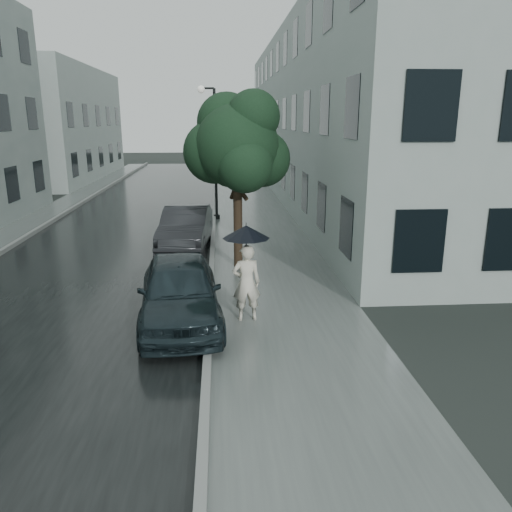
{
  "coord_description": "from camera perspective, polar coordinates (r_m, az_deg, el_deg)",
  "views": [
    {
      "loc": [
        -1.28,
        -9.44,
        4.32
      ],
      "look_at": [
        -0.49,
        1.54,
        1.3
      ],
      "focal_mm": 35.0,
      "sensor_mm": 36.0,
      "label": 1
    }
  ],
  "objects": [
    {
      "name": "car_far",
      "position": [
        17.4,
        -8.01,
        3.23
      ],
      "size": [
        1.79,
        4.39,
        1.42
      ],
      "primitive_type": "imported",
      "rotation": [
        0.0,
        0.0,
        -0.07
      ],
      "color": "#212326",
      "rests_on": "ground"
    },
    {
      "name": "asphalt_road",
      "position": [
        22.19,
        -13.92,
        3.67
      ],
      "size": [
        6.85,
        60.0,
        0.0
      ],
      "primitive_type": "cube",
      "color": "black",
      "rests_on": "ground"
    },
    {
      "name": "umbrella",
      "position": [
        10.61,
        -1.14,
        2.78
      ],
      "size": [
        1.27,
        1.27,
        1.26
      ],
      "rotation": [
        0.0,
        0.0,
        0.3
      ],
      "color": "black",
      "rests_on": "ground"
    },
    {
      "name": "sidewalk",
      "position": [
        21.92,
        -0.04,
        3.98
      ],
      "size": [
        3.5,
        60.0,
        0.01
      ],
      "primitive_type": "cube",
      "color": "slate",
      "rests_on": "ground"
    },
    {
      "name": "sidewalk_far",
      "position": [
        23.36,
        -24.69,
        3.28
      ],
      "size": [
        1.7,
        60.0,
        0.01
      ],
      "primitive_type": "cube",
      "color": "#4C5451",
      "rests_on": "ground"
    },
    {
      "name": "street_tree",
      "position": [
        14.7,
        -2.18,
        12.56
      ],
      "size": [
        3.15,
        2.86,
        5.15
      ],
      "color": "#332619",
      "rests_on": "ground"
    },
    {
      "name": "pedestrian",
      "position": [
        10.93,
        -1.1,
        -3.08
      ],
      "size": [
        0.67,
        0.48,
        1.72
      ],
      "primitive_type": "imported",
      "rotation": [
        0.0,
        0.0,
        3.25
      ],
      "color": "beige",
      "rests_on": "sidewalk"
    },
    {
      "name": "lamp_post",
      "position": [
        22.19,
        -5.05,
        12.49
      ],
      "size": [
        0.85,
        0.34,
        5.7
      ],
      "rotation": [
        0.0,
        0.0,
        -0.07
      ],
      "color": "black",
      "rests_on": "ground"
    },
    {
      "name": "kerb_near",
      "position": [
        21.85,
        -4.83,
        4.08
      ],
      "size": [
        0.15,
        60.0,
        0.15
      ],
      "primitive_type": "cube",
      "color": "slate",
      "rests_on": "ground"
    },
    {
      "name": "building_far_b",
      "position": [
        41.37,
        -22.38,
        13.79
      ],
      "size": [
        7.02,
        18.0,
        8.0
      ],
      "color": "#8F9C98",
      "rests_on": "ground"
    },
    {
      "name": "ground",
      "position": [
        10.46,
        3.32,
        -9.09
      ],
      "size": [
        120.0,
        120.0,
        0.0
      ],
      "primitive_type": "plane",
      "color": "black",
      "rests_on": "ground"
    },
    {
      "name": "kerb_far",
      "position": [
        23.04,
        -22.55,
        3.54
      ],
      "size": [
        0.15,
        60.0,
        0.15
      ],
      "primitive_type": "cube",
      "color": "slate",
      "rests_on": "ground"
    },
    {
      "name": "building_near",
      "position": [
        29.71,
        9.35,
        15.49
      ],
      "size": [
        7.02,
        36.0,
        9.0
      ],
      "color": "#8F9C98",
      "rests_on": "ground"
    },
    {
      "name": "car_near",
      "position": [
        10.98,
        -8.72,
        -3.91
      ],
      "size": [
        2.08,
        4.4,
        1.45
      ],
      "primitive_type": "imported",
      "rotation": [
        0.0,
        0.0,
        0.09
      ],
      "color": "black",
      "rests_on": "ground"
    }
  ]
}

